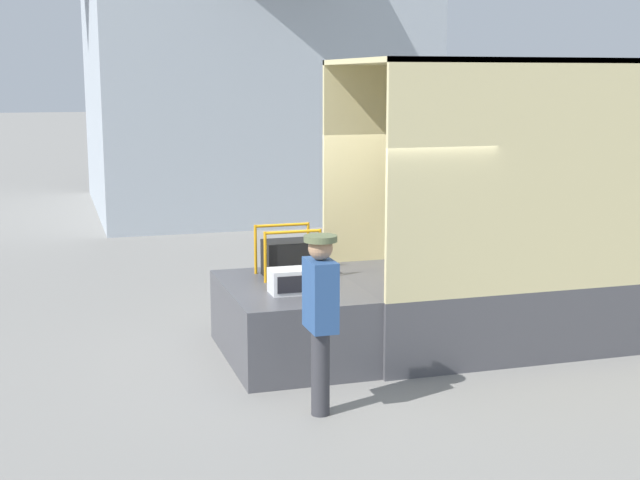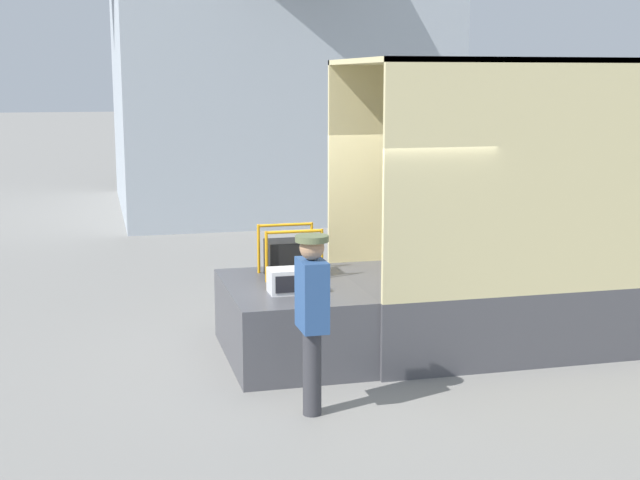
% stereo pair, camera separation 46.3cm
% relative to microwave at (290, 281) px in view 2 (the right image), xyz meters
% --- Properties ---
extents(ground_plane, '(160.00, 160.00, 0.00)m').
position_rel_microwave_xyz_m(ground_plane, '(0.83, 0.37, -0.99)').
color(ground_plane, gray).
extents(tailgate_deck, '(1.48, 2.16, 0.86)m').
position_rel_microwave_xyz_m(tailgate_deck, '(0.09, 0.37, -0.57)').
color(tailgate_deck, '#4C4C51').
rests_on(tailgate_deck, ground).
extents(microwave, '(0.47, 0.34, 0.27)m').
position_rel_microwave_xyz_m(microwave, '(0.00, 0.00, 0.00)').
color(microwave, white).
rests_on(microwave, tailgate_deck).
extents(portable_generator, '(0.70, 0.54, 0.60)m').
position_rel_microwave_xyz_m(portable_generator, '(0.21, 0.85, 0.09)').
color(portable_generator, black).
rests_on(portable_generator, tailgate_deck).
extents(worker_person, '(0.32, 0.44, 1.76)m').
position_rel_microwave_xyz_m(worker_person, '(-0.11, -1.47, 0.09)').
color(worker_person, '#38383D').
rests_on(worker_person, ground).
extents(house_backdrop, '(7.82, 8.03, 7.74)m').
position_rel_microwave_xyz_m(house_backdrop, '(2.27, 12.86, 2.95)').
color(house_backdrop, '#A8B2BC').
rests_on(house_backdrop, ground).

